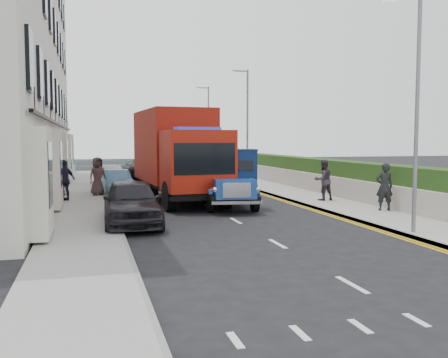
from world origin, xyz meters
TOP-DOWN VIEW (x-y plane):
  - ground at (0.00, 0.00)m, footprint 120.00×120.00m
  - pavement_west at (-5.20, 9.00)m, footprint 2.40×38.00m
  - pavement_east at (5.30, 9.00)m, footprint 2.60×38.00m
  - promenade at (0.00, 29.00)m, footprint 30.00×2.50m
  - sea_plane at (0.00, 60.00)m, footprint 120.00×120.00m
  - garden_east at (7.21, 9.00)m, footprint 1.45×28.00m
  - seafront_railing at (0.00, 28.20)m, footprint 13.00×0.08m
  - lamp_near at (4.18, -2.00)m, footprint 1.23×0.18m
  - lamp_mid at (4.18, 14.00)m, footprint 1.23×0.18m
  - lamp_far at (4.18, 24.00)m, footprint 1.23×0.18m
  - bedford_lorry at (0.63, 4.97)m, footprint 2.73×5.34m
  - red_lorry at (-0.97, 8.22)m, footprint 3.31×8.26m
  - parked_car_front at (-3.60, 2.09)m, footprint 1.97×4.62m
  - parked_car_mid at (-3.60, 11.69)m, footprint 1.74×3.98m
  - parked_car_rear at (-3.60, 16.31)m, footprint 1.85×4.46m
  - seafront_car_left at (-1.38, 21.58)m, footprint 2.97×5.39m
  - seafront_car_right at (3.50, 26.39)m, footprint 2.31×4.05m
  - pedestrian_east_near at (6.05, 2.22)m, footprint 0.75×0.58m
  - pedestrian_east_far at (5.24, 5.78)m, footprint 0.96×0.78m
  - pedestrian_west_near at (-6.00, 8.66)m, footprint 1.10×1.06m
  - pedestrian_west_far at (-4.54, 10.57)m, footprint 1.09×0.95m

SIDE VIEW (x-z plane):
  - ground at x=0.00m, z-range 0.00..0.00m
  - sea_plane at x=0.00m, z-range 0.00..0.00m
  - pavement_west at x=-5.20m, z-range 0.00..0.12m
  - pavement_east at x=5.30m, z-range 0.00..0.12m
  - promenade at x=0.00m, z-range 0.00..0.12m
  - seafront_railing at x=0.00m, z-range 0.03..1.14m
  - parked_car_mid at x=-3.60m, z-range 0.00..1.27m
  - parked_car_rear at x=-3.60m, z-range 0.00..1.29m
  - seafront_car_right at x=3.50m, z-range 0.00..1.30m
  - seafront_car_left at x=-1.38m, z-range 0.00..1.43m
  - parked_car_front at x=-3.60m, z-range 0.00..1.55m
  - garden_east at x=7.21m, z-range 0.02..1.77m
  - pedestrian_east_far at x=5.24m, z-range 0.12..1.95m
  - pedestrian_east_near at x=6.05m, z-range 0.12..1.96m
  - pedestrian_west_near at x=-6.00m, z-range 0.12..1.96m
  - pedestrian_west_far at x=-4.54m, z-range 0.12..2.00m
  - bedford_lorry at x=0.63m, z-range -0.10..2.33m
  - red_lorry at x=-0.97m, z-range 0.14..4.37m
  - lamp_near at x=4.18m, z-range 0.50..7.50m
  - lamp_mid at x=4.18m, z-range 0.50..7.50m
  - lamp_far at x=4.18m, z-range 0.50..7.50m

